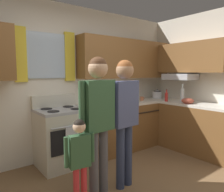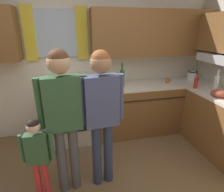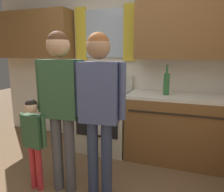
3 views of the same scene
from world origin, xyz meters
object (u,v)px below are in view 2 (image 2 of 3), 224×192
at_px(bottle_wine_green, 122,78).
at_px(adult_holding_child, 63,109).
at_px(adult_in_plaid, 102,106).
at_px(bottle_sauce_red, 196,83).
at_px(cup_terracotta, 168,81).
at_px(mixing_bowl, 219,93).
at_px(small_child, 37,152).
at_px(stove_oven, 70,114).
at_px(stovetop_kettle, 192,75).
at_px(bottle_tall_clear, 216,83).

xyz_separation_m(bottle_wine_green, adult_holding_child, (-0.93, -1.03, -0.02)).
relative_size(adult_holding_child, adult_in_plaid, 1.01).
distance_m(bottle_sauce_red, adult_in_plaid, 1.78).
distance_m(cup_terracotta, adult_in_plaid, 1.73).
bearing_deg(bottle_sauce_red, bottle_wine_green, 162.36).
bearing_deg(adult_holding_child, adult_in_plaid, 1.59).
height_order(mixing_bowl, small_child, mixing_bowl).
bearing_deg(bottle_sauce_red, mixing_bowl, -80.46).
bearing_deg(stove_oven, bottle_sauce_red, -11.73).
height_order(stove_oven, small_child, stove_oven).
bearing_deg(adult_in_plaid, bottle_sauce_red, 21.80).
xyz_separation_m(stove_oven, stovetop_kettle, (2.28, 0.05, 0.53)).
xyz_separation_m(bottle_tall_clear, adult_in_plaid, (-1.80, -0.41, -0.02)).
bearing_deg(adult_in_plaid, stove_oven, 108.43).
relative_size(bottle_wine_green, adult_holding_child, 0.24).
bearing_deg(stove_oven, adult_in_plaid, -71.57).
distance_m(bottle_wine_green, cup_terracotta, 0.86).
bearing_deg(bottle_wine_green, small_child, -137.52).
relative_size(cup_terracotta, small_child, 0.11).
bearing_deg(bottle_tall_clear, stove_oven, 162.66).
height_order(bottle_sauce_red, bottle_wine_green, bottle_wine_green).
relative_size(stove_oven, mixing_bowl, 4.93).
distance_m(mixing_bowl, adult_in_plaid, 1.74).
height_order(bottle_wine_green, cup_terracotta, bottle_wine_green).
xyz_separation_m(cup_terracotta, small_child, (-2.07, -1.14, -0.32)).
distance_m(cup_terracotta, mixing_bowl, 0.89).
relative_size(stove_oven, bottle_sauce_red, 4.48).
bearing_deg(small_child, bottle_wine_green, 42.48).
bearing_deg(small_child, stovetop_kettle, 25.05).
height_order(mixing_bowl, adult_in_plaid, adult_in_plaid).
bearing_deg(cup_terracotta, small_child, -151.02).
bearing_deg(mixing_bowl, stove_oven, 157.96).
distance_m(bottle_sauce_red, bottle_wine_green, 1.19).
height_order(bottle_sauce_red, bottle_tall_clear, bottle_tall_clear).
bearing_deg(mixing_bowl, adult_holding_child, -173.39).
height_order(bottle_wine_green, bottle_tall_clear, bottle_wine_green).
relative_size(bottle_wine_green, bottle_tall_clear, 1.07).
relative_size(stove_oven, bottle_wine_green, 2.79).
bearing_deg(mixing_bowl, stovetop_kettle, 77.48).
xyz_separation_m(bottle_sauce_red, small_child, (-2.35, -0.76, -0.37)).
bearing_deg(bottle_tall_clear, mixing_bowl, -113.21).
bearing_deg(adult_holding_child, bottle_wine_green, 48.04).
distance_m(stovetop_kettle, small_child, 2.91).
bearing_deg(stovetop_kettle, mixing_bowl, -102.52).
xyz_separation_m(bottle_wine_green, small_child, (-1.22, -1.12, -0.43)).
xyz_separation_m(bottle_wine_green, cup_terracotta, (0.85, 0.03, -0.11)).
xyz_separation_m(bottle_wine_green, stovetop_kettle, (1.40, 0.11, -0.06)).
bearing_deg(stove_oven, small_child, -105.80).
bearing_deg(bottle_sauce_red, stovetop_kettle, 59.92).
relative_size(stove_oven, small_child, 1.11).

